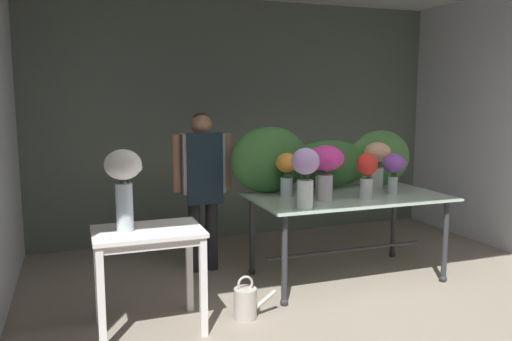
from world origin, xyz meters
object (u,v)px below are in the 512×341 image
vase_scarlet_roses (367,172)px  vase_sunset_stock (286,171)px  florist (202,175)px  vase_magenta_peonies (325,164)px  vase_white_roses_tall (124,180)px  display_table_glass (347,208)px  vase_peach_snapdragons (377,160)px  vase_fuchsia_tulips (323,165)px  vase_violet_hydrangea (394,167)px  vase_lilac_freesia (305,173)px  watering_can (246,302)px  side_table_white (148,243)px

vase_scarlet_roses → vase_sunset_stock: 0.72m
florist → vase_magenta_peonies: 1.23m
florist → vase_white_roses_tall: bearing=-126.6°
display_table_glass → vase_peach_snapdragons: (0.44, 0.20, 0.41)m
vase_scarlet_roses → display_table_glass: bearing=113.2°
display_table_glass → vase_sunset_stock: bearing=165.6°
florist → vase_fuchsia_tulips: bearing=-26.9°
vase_violet_hydrangea → vase_lilac_freesia: bearing=-164.3°
florist → vase_peach_snapdragons: size_ratio=3.32×
florist → vase_magenta_peonies: florist is taller
vase_magenta_peonies → vase_sunset_stock: 0.38m
display_table_glass → florist: size_ratio=1.16×
vase_sunset_stock → vase_peach_snapdragons: size_ratio=0.86×
vase_peach_snapdragons → watering_can: vase_peach_snapdragons is taller
display_table_glass → vase_violet_hydrangea: size_ratio=4.66×
vase_magenta_peonies → vase_sunset_stock: bearing=132.9°
side_table_white → vase_magenta_peonies: bearing=11.7°
vase_lilac_freesia → vase_scarlet_roses: size_ratio=1.21×
display_table_glass → watering_can: bearing=-156.0°
vase_fuchsia_tulips → vase_sunset_stock: (-0.37, -0.01, -0.04)m
vase_fuchsia_tulips → vase_violet_hydrangea: (0.63, -0.23, -0.02)m
side_table_white → vase_peach_snapdragons: vase_peach_snapdragons is taller
watering_can → vase_peach_snapdragons: bearing=24.0°
vase_sunset_stock → vase_lilac_freesia: bearing=-96.1°
watering_can → vase_lilac_freesia: bearing=14.8°
vase_lilac_freesia → vase_sunset_stock: size_ratio=1.24×
display_table_glass → vase_peach_snapdragons: 0.64m
vase_scarlet_roses → vase_peach_snapdragons: size_ratio=0.89×
display_table_glass → vase_magenta_peonies: (-0.31, -0.13, 0.44)m
florist → vase_violet_hydrangea: (1.66, -0.75, 0.10)m
side_table_white → vase_fuchsia_tulips: (1.72, 0.62, 0.42)m
display_table_glass → vase_violet_hydrangea: 0.58m
vase_fuchsia_tulips → vase_peach_snapdragons: bearing=4.2°
side_table_white → vase_magenta_peonies: vase_magenta_peonies is taller
vase_violet_hydrangea → vase_scarlet_roses: bearing=-163.2°
vase_magenta_peonies → watering_can: bearing=-155.7°
display_table_glass → vase_scarlet_roses: (0.08, -0.19, 0.36)m
side_table_white → watering_can: bearing=-4.9°
vase_white_roses_tall → florist: bearing=53.4°
vase_scarlet_roses → vase_peach_snapdragons: vase_peach_snapdragons is taller
vase_lilac_freesia → vase_sunset_stock: bearing=83.9°
vase_lilac_freesia → vase_violet_hydrangea: vase_lilac_freesia is taller
side_table_white → vase_white_roses_tall: size_ratio=1.33×
vase_magenta_peonies → vase_violet_hydrangea: (0.75, 0.05, -0.07)m
vase_fuchsia_tulips → watering_can: vase_fuchsia_tulips is taller
display_table_glass → vase_peach_snapdragons: vase_peach_snapdragons is taller
vase_white_roses_tall → watering_can: vase_white_roses_tall is taller
vase_magenta_peonies → vase_scarlet_roses: vase_magenta_peonies is taller
vase_sunset_stock → vase_white_roses_tall: (-1.50, -0.61, 0.09)m
side_table_white → vase_scarlet_roses: size_ratio=1.87×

